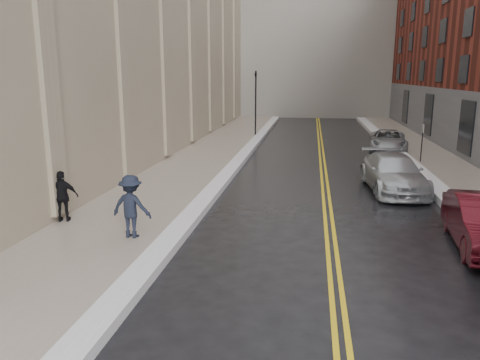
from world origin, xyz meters
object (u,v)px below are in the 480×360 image
(car_silver_far, at_px, (388,140))
(pedestrian_b, at_px, (131,206))
(car_silver_near, at_px, (393,173))
(pedestrian_c, at_px, (63,196))

(car_silver_far, bearing_deg, pedestrian_b, -111.97)
(car_silver_near, xyz_separation_m, pedestrian_c, (-11.55, -6.62, 0.23))
(car_silver_near, distance_m, pedestrian_b, 11.68)
(car_silver_near, bearing_deg, pedestrian_b, -143.02)
(pedestrian_c, bearing_deg, car_silver_near, -165.67)
(pedestrian_c, bearing_deg, car_silver_far, -141.73)
(car_silver_far, bearing_deg, pedestrian_c, -119.79)
(car_silver_far, relative_size, pedestrian_c, 2.91)
(car_silver_far, distance_m, pedestrian_c, 22.01)
(car_silver_near, relative_size, pedestrian_c, 3.13)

